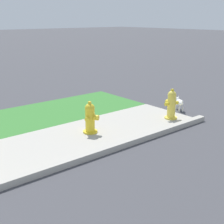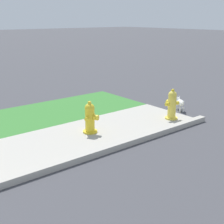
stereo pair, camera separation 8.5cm
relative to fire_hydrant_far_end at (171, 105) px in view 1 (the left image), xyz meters
name	(u,v)px [view 1 (the left image)]	position (x,y,z in m)	size (l,w,h in m)	color
fire_hydrant_far_end	(171,105)	(0.00, 0.00, 0.00)	(0.40, 0.37, 0.78)	yellow
fire_hydrant_mid_block	(90,118)	(-2.18, 0.49, -0.03)	(0.38, 0.37, 0.73)	yellow
small_white_dog	(179,102)	(0.79, 0.37, -0.15)	(0.36, 0.46, 0.38)	white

